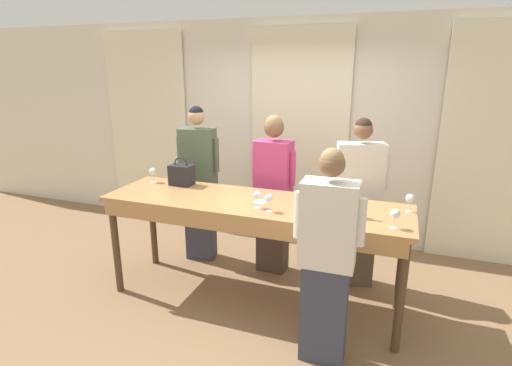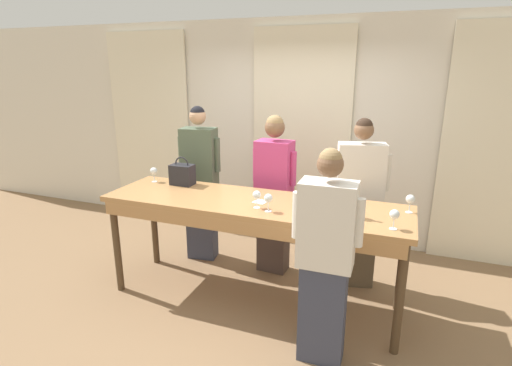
{
  "view_description": "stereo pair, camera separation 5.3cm",
  "coord_description": "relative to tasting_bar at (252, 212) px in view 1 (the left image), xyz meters",
  "views": [
    {
      "loc": [
        1.21,
        -3.27,
        2.22
      ],
      "look_at": [
        0.0,
        0.08,
        1.18
      ],
      "focal_mm": 28.0,
      "sensor_mm": 36.0,
      "label": 1
    },
    {
      "loc": [
        1.26,
        -3.25,
        2.22
      ],
      "look_at": [
        0.0,
        0.08,
        1.18
      ],
      "focal_mm": 28.0,
      "sensor_mm": 36.0,
      "label": 2
    }
  ],
  "objects": [
    {
      "name": "tasting_bar",
      "position": [
        0.0,
        0.0,
        0.0
      ],
      "size": [
        2.84,
        0.79,
        1.03
      ],
      "color": "#B27F4C",
      "rests_on": "ground_plane"
    },
    {
      "name": "curtain_panel_right",
      "position": [
        2.27,
        1.71,
        0.42
      ],
      "size": [
        1.26,
        0.03,
        2.69
      ],
      "color": "#EFE5C6",
      "rests_on": "ground_plane"
    },
    {
      "name": "curtain_panel_center",
      "position": [
        0.0,
        1.71,
        0.42
      ],
      "size": [
        1.26,
        0.03,
        2.69
      ],
      "color": "#EFE5C6",
      "rests_on": "ground_plane"
    },
    {
      "name": "wine_glass_center_right",
      "position": [
        1.35,
        0.21,
        0.21
      ],
      "size": [
        0.08,
        0.08,
        0.16
      ],
      "color": "white",
      "rests_on": "tasting_bar"
    },
    {
      "name": "ground_plane",
      "position": [
        0.0,
        0.03,
        -0.93
      ],
      "size": [
        18.0,
        18.0,
        0.0
      ],
      "primitive_type": "plane",
      "color": "#846647"
    },
    {
      "name": "host_pouring",
      "position": [
        0.8,
        -0.56,
        -0.07
      ],
      "size": [
        0.51,
        0.24,
        1.69
      ],
      "color": "#383D51",
      "rests_on": "ground_plane"
    },
    {
      "name": "wine_bottle",
      "position": [
        0.9,
        -0.07,
        0.21
      ],
      "size": [
        0.08,
        0.08,
        0.31
      ],
      "color": "black",
      "rests_on": "tasting_bar"
    },
    {
      "name": "wine_glass_front_right",
      "position": [
        0.22,
        -0.19,
        0.22
      ],
      "size": [
        0.08,
        0.08,
        0.16
      ],
      "color": "white",
      "rests_on": "tasting_bar"
    },
    {
      "name": "guest_pink_top",
      "position": [
        -0.01,
        0.67,
        -0.02
      ],
      "size": [
        0.49,
        0.27,
        1.74
      ],
      "color": "#473833",
      "rests_on": "ground_plane"
    },
    {
      "name": "wine_glass_center_mid",
      "position": [
        0.63,
        -0.28,
        0.22
      ],
      "size": [
        0.08,
        0.08,
        0.16
      ],
      "color": "white",
      "rests_on": "tasting_bar"
    },
    {
      "name": "handbag",
      "position": [
        -0.88,
        0.26,
        0.21
      ],
      "size": [
        0.24,
        0.15,
        0.3
      ],
      "color": "#232328",
      "rests_on": "tasting_bar"
    },
    {
      "name": "guest_cream_sweater",
      "position": [
        0.88,
        0.67,
        -0.03
      ],
      "size": [
        0.57,
        0.31,
        1.75
      ],
      "color": "brown",
      "rests_on": "ground_plane"
    },
    {
      "name": "napkin",
      "position": [
        0.07,
        0.02,
        0.1
      ],
      "size": [
        0.14,
        0.14,
        0.0
      ],
      "color": "white",
      "rests_on": "tasting_bar"
    },
    {
      "name": "wine_glass_center_left",
      "position": [
        0.1,
        -0.14,
        0.21
      ],
      "size": [
        0.08,
        0.08,
        0.16
      ],
      "color": "white",
      "rests_on": "tasting_bar"
    },
    {
      "name": "wall_back",
      "position": [
        0.0,
        1.78,
        0.47
      ],
      "size": [
        12.0,
        0.06,
        2.8
      ],
      "color": "silver",
      "rests_on": "ground_plane"
    },
    {
      "name": "curtain_panel_left",
      "position": [
        -2.27,
        1.71,
        0.42
      ],
      "size": [
        1.26,
        0.03,
        2.69
      ],
      "color": "#EFE5C6",
      "rests_on": "ground_plane"
    },
    {
      "name": "wine_glass_front_left",
      "position": [
        1.24,
        -0.21,
        0.22
      ],
      "size": [
        0.08,
        0.08,
        0.16
      ],
      "color": "white",
      "rests_on": "tasting_bar"
    },
    {
      "name": "pen",
      "position": [
        0.46,
        0.16,
        0.1
      ],
      "size": [
        0.09,
        0.13,
        0.01
      ],
      "color": "maroon",
      "rests_on": "tasting_bar"
    },
    {
      "name": "wine_glass_front_mid",
      "position": [
        -1.22,
        0.24,
        0.22
      ],
      "size": [
        0.08,
        0.08,
        0.16
      ],
      "color": "white",
      "rests_on": "tasting_bar"
    },
    {
      "name": "guest_olive_jacket",
      "position": [
        -0.9,
        0.67,
        -0.0
      ],
      "size": [
        0.5,
        0.29,
        1.8
      ],
      "color": "#383D51",
      "rests_on": "ground_plane"
    }
  ]
}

